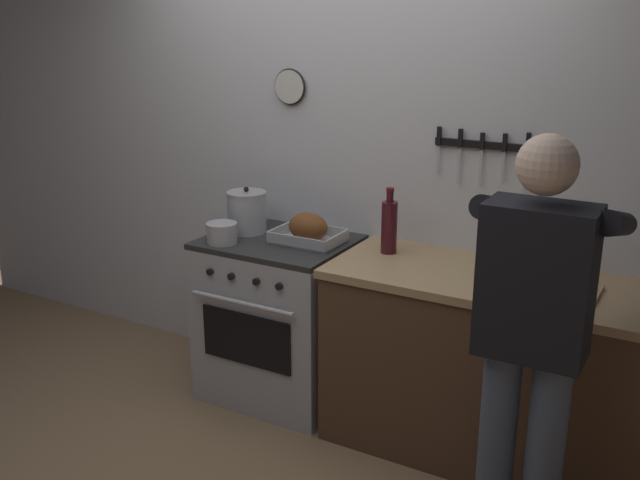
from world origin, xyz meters
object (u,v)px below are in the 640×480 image
roasting_pan (308,230)px  saucepan (222,233)px  person_cook (533,329)px  cutting_board (556,288)px  stock_pot (247,212)px  bottle_wine_red (389,226)px  bottle_hot_sauce (568,264)px  bottle_olive_oil (516,247)px  stove (279,318)px

roasting_pan → saucepan: size_ratio=2.21×
person_cook → roasting_pan: size_ratio=4.72×
cutting_board → saucepan: bearing=-174.4°
stock_pot → bottle_wine_red: (0.82, 0.05, 0.03)m
bottle_hot_sauce → bottle_olive_oil: bottle_olive_oil is taller
saucepan → bottle_olive_oil: (1.44, 0.28, 0.07)m
bottle_hot_sauce → bottle_olive_oil: bearing=-166.3°
cutting_board → bottle_wine_red: (-0.84, 0.12, 0.13)m
roasting_pan → stock_pot: size_ratio=1.40×
stock_pot → bottle_hot_sauce: (1.67, 0.11, -0.04)m
stove → bottle_hot_sauce: size_ratio=5.32×
stove → bottle_hot_sauce: bearing=5.7°
bottle_hot_sauce → bottle_wine_red: bearing=-176.1°
stove → cutting_board: cutting_board is taller
stock_pot → bottle_wine_red: size_ratio=0.76×
roasting_pan → bottle_hot_sauce: 1.29m
stove → bottle_wine_red: size_ratio=2.72×
cutting_board → roasting_pan: bearing=177.3°
cutting_board → bottle_hot_sauce: bottle_hot_sauce is taller
person_cook → bottle_hot_sauce: 0.74m
stove → bottle_wine_red: bearing=8.3°
stock_pot → bottle_olive_oil: (1.45, 0.05, 0.01)m
roasting_pan → bottle_wine_red: bottle_wine_red is taller
roasting_pan → person_cook: bearing=-25.6°
stove → stock_pot: (-0.22, 0.04, 0.56)m
cutting_board → bottle_wine_red: bearing=172.0°
saucepan → bottle_hot_sauce: size_ratio=0.94×
bottle_wine_red → stove: bearing=-171.7°
person_cook → bottle_wine_red: person_cook is taller
person_cook → bottle_hot_sauce: (-0.03, 0.74, 0.02)m
person_cook → cutting_board: size_ratio=4.61×
cutting_board → bottle_olive_oil: (-0.21, 0.12, 0.12)m
stock_pot → stove: bearing=-9.7°
roasting_pan → bottle_olive_oil: (1.06, 0.06, 0.06)m
saucepan → stock_pot: bearing=90.6°
stock_pot → bottle_hot_sauce: size_ratio=1.49×
stove → cutting_board: (1.44, -0.03, 0.46)m
person_cook → bottle_wine_red: 1.12m
roasting_pan → cutting_board: roasting_pan is taller
saucepan → bottle_wine_red: 0.87m
cutting_board → bottle_wine_red: size_ratio=1.09×
stove → stock_pot: bearing=170.3°
stock_pot → bottle_hot_sauce: bearing=3.7°
person_cook → cutting_board: 0.57m
bottle_wine_red → bottle_hot_sauce: bearing=3.9°
saucepan → bottle_olive_oil: size_ratio=0.53×
bottle_hot_sauce → bottle_wine_red: 0.86m
stove → saucepan: bearing=-138.7°
saucepan → cutting_board: bearing=5.6°
bottle_olive_oil → bottle_wine_red: (-0.63, -0.00, 0.01)m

